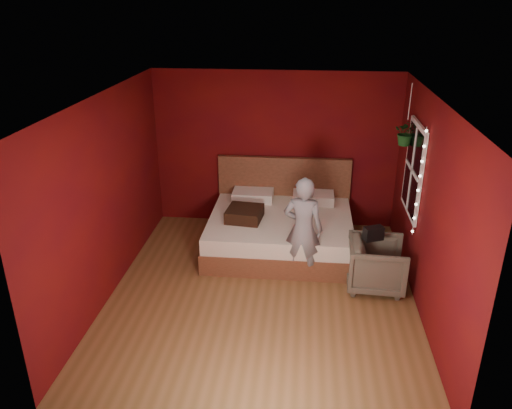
% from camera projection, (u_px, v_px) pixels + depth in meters
% --- Properties ---
extents(floor, '(4.50, 4.50, 0.00)m').
position_uv_depth(floor, '(262.00, 292.00, 6.70)').
color(floor, brown).
rests_on(floor, ground).
extents(room_walls, '(4.04, 4.54, 2.62)m').
position_uv_depth(room_walls, '(263.00, 175.00, 6.04)').
color(room_walls, '#640F0A').
rests_on(room_walls, ground).
extents(window, '(0.05, 0.97, 1.27)m').
position_uv_depth(window, '(413.00, 170.00, 6.75)').
color(window, white).
rests_on(window, room_walls).
extents(fairy_lights, '(0.04, 0.04, 1.45)m').
position_uv_depth(fairy_lights, '(419.00, 183.00, 6.27)').
color(fairy_lights, silver).
rests_on(fairy_lights, room_walls).
extents(bed, '(2.20, 1.87, 1.21)m').
position_uv_depth(bed, '(281.00, 228.00, 7.81)').
color(bed, brown).
rests_on(bed, ground).
extents(person, '(0.60, 0.44, 1.50)m').
position_uv_depth(person, '(303.00, 230.00, 6.75)').
color(person, gray).
rests_on(person, ground).
extents(armchair, '(0.79, 0.77, 0.69)m').
position_uv_depth(armchair, '(376.00, 264.00, 6.69)').
color(armchair, '#645E4E').
rests_on(armchair, ground).
extents(handbag, '(0.29, 0.22, 0.18)m').
position_uv_depth(handbag, '(373.00, 233.00, 6.58)').
color(handbag, black).
rests_on(handbag, armchair).
extents(throw_pillow, '(0.56, 0.56, 0.18)m').
position_uv_depth(throw_pillow, '(245.00, 214.00, 7.49)').
color(throw_pillow, black).
rests_on(throw_pillow, bed).
extents(hanging_plant, '(0.35, 0.31, 0.86)m').
position_uv_depth(hanging_plant, '(406.00, 133.00, 6.89)').
color(hanging_plant, silver).
rests_on(hanging_plant, room_walls).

